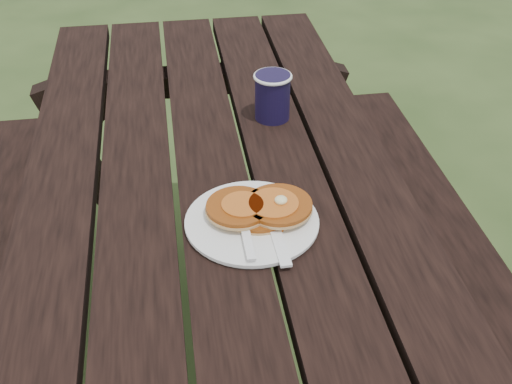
{
  "coord_description": "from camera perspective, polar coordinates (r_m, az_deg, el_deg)",
  "views": [
    {
      "loc": [
        -0.07,
        -0.99,
        1.49
      ],
      "look_at": [
        0.07,
        -0.08,
        0.8
      ],
      "focal_mm": 45.0,
      "sensor_mm": 36.0,
      "label": 1
    }
  ],
  "objects": [
    {
      "name": "coffee_cup",
      "position": [
        1.45,
        1.48,
        8.72
      ],
      "size": [
        0.09,
        0.09,
        0.11
      ],
      "rotation": [
        0.0,
        0.0,
        -0.34
      ],
      "color": "black",
      "rests_on": "picnic_table"
    },
    {
      "name": "pancake_stack",
      "position": [
        1.16,
        0.35,
        -1.42
      ],
      "size": [
        0.19,
        0.13,
        0.04
      ],
      "rotation": [
        0.0,
        0.0,
        0.19
      ],
      "color": "#8F4210",
      "rests_on": "plate"
    },
    {
      "name": "plate",
      "position": [
        1.16,
        -0.37,
        -2.71
      ],
      "size": [
        0.28,
        0.28,
        0.01
      ],
      "primitive_type": "cylinder",
      "rotation": [
        0.0,
        0.0,
        -0.2
      ],
      "color": "white",
      "rests_on": "picnic_table"
    },
    {
      "name": "knife",
      "position": [
        1.13,
        1.77,
        -3.57
      ],
      "size": [
        0.02,
        0.18,
        0.0
      ],
      "primitive_type": "cube",
      "rotation": [
        0.0,
        0.0,
        0.02
      ],
      "color": "white",
      "rests_on": "plate"
    },
    {
      "name": "picnic_table",
      "position": [
        1.5,
        -3.06,
        -11.96
      ],
      "size": [
        1.36,
        1.8,
        0.75
      ],
      "color": "black",
      "rests_on": "ground"
    },
    {
      "name": "fork",
      "position": [
        1.1,
        -0.79,
        -4.18
      ],
      "size": [
        0.03,
        0.16,
        0.01
      ],
      "primitive_type": null,
      "rotation": [
        0.0,
        0.0,
        0.0
      ],
      "color": "white",
      "rests_on": "plate"
    }
  ]
}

